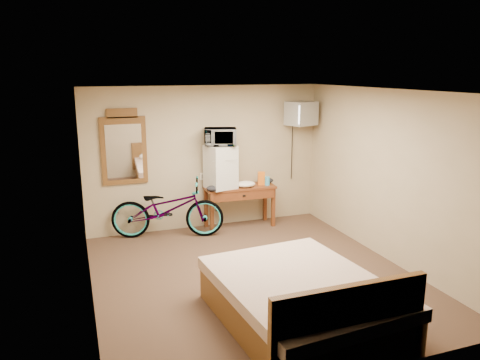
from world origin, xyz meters
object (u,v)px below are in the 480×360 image
(desk, at_px, (240,194))
(crt_television, at_px, (301,113))
(microwave, at_px, (220,137))
(bed, at_px, (303,302))
(bicycle, at_px, (168,209))
(mini_fridge, at_px, (221,167))
(blue_cup, at_px, (267,181))
(wall_mirror, at_px, (124,148))

(desk, relative_size, crt_television, 1.96)
(microwave, distance_m, bed, 3.66)
(crt_television, bearing_deg, desk, -179.08)
(crt_television, distance_m, bicycle, 2.90)
(mini_fridge, distance_m, crt_television, 1.75)
(blue_cup, relative_size, bicycle, 0.08)
(microwave, distance_m, crt_television, 1.56)
(desk, bearing_deg, bed, -98.31)
(blue_cup, height_order, bicycle, bicycle)
(microwave, relative_size, wall_mirror, 0.43)
(desk, distance_m, microwave, 1.09)
(blue_cup, xyz_separation_m, wall_mirror, (-2.42, 0.34, 0.68))
(mini_fridge, relative_size, microwave, 1.39)
(microwave, xyz_separation_m, bed, (-0.14, -3.40, -1.35))
(crt_television, bearing_deg, mini_fridge, 179.69)
(desk, height_order, crt_television, crt_television)
(blue_cup, distance_m, crt_television, 1.35)
(crt_television, xyz_separation_m, bicycle, (-2.48, -0.07, -1.50))
(mini_fridge, xyz_separation_m, microwave, (0.00, 0.00, 0.52))
(bicycle, bearing_deg, microwave, -69.45)
(blue_cup, height_order, bed, blue_cup)
(mini_fridge, relative_size, wall_mirror, 0.60)
(mini_fridge, xyz_separation_m, crt_television, (1.52, -0.01, 0.87))
(crt_television, bearing_deg, bicycle, -178.34)
(microwave, bearing_deg, desk, 11.85)
(wall_mirror, distance_m, bicycle, 1.23)
(bicycle, bearing_deg, blue_cup, -74.72)
(blue_cup, bearing_deg, mini_fridge, 173.48)
(microwave, distance_m, blue_cup, 1.18)
(blue_cup, xyz_separation_m, bed, (-0.98, -3.30, -0.54))
(blue_cup, xyz_separation_m, bicycle, (-1.80, 0.02, -0.34))
(mini_fridge, bearing_deg, microwave, 56.33)
(desk, xyz_separation_m, bicycle, (-1.32, -0.05, -0.13))
(blue_cup, distance_m, bicycle, 1.83)
(crt_television, height_order, bed, crt_television)
(microwave, height_order, wall_mirror, wall_mirror)
(desk, bearing_deg, microwave, 175.63)
(desk, distance_m, wall_mirror, 2.15)
(desk, distance_m, bicycle, 1.32)
(wall_mirror, bearing_deg, blue_cup, -7.96)
(desk, relative_size, bed, 0.55)
(microwave, relative_size, blue_cup, 3.47)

